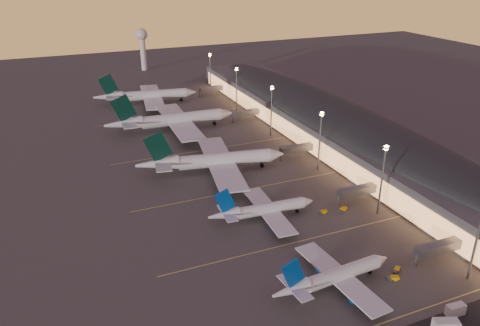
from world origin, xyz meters
name	(u,v)px	position (x,y,z in m)	size (l,w,h in m)	color
ground	(288,234)	(0.00, 0.00, 0.00)	(700.00, 700.00, 0.00)	#484542
airliner_narrow_south	(333,277)	(-1.55, -28.37, 3.54)	(38.39, 34.36, 13.71)	silver
airliner_narrow_north	(262,210)	(-3.44, 12.46, 3.57)	(38.70, 34.63, 13.83)	silver
airliner_wide_near	(212,161)	(-6.20, 55.55, 5.18)	(62.74, 57.86, 20.12)	silver
airliner_wide_mid	(171,120)	(-8.06, 112.83, 5.59)	(67.84, 61.73, 21.73)	silver
airliner_wide_far	(146,96)	(-9.38, 166.21, 5.13)	(62.23, 57.26, 19.93)	silver
terminal_building	(329,120)	(61.84, 72.47, 8.78)	(56.35, 255.00, 17.46)	#45454A
light_masts	(291,114)	(36.00, 65.00, 17.55)	(2.20, 217.20, 25.90)	slate
radar_tower	(142,42)	(10.00, 260.00, 21.87)	(9.00, 9.00, 32.50)	silver
lane_markings	(240,184)	(0.00, 40.00, 0.01)	(90.00, 180.36, 0.00)	#D8C659
baggage_tug_a	(393,278)	(16.21, -32.24, 0.48)	(3.80, 2.71, 1.06)	#E1AC04
baggage_tug_b	(397,270)	(19.63, -29.56, 0.43)	(3.34, 2.78, 0.95)	#E1AC04
baggage_tug_c	(323,212)	(18.10, 7.57, 0.44)	(3.27, 1.54, 0.96)	#E1AC04
catering_truck_b	(456,310)	(21.42, -49.70, 1.42)	(5.55, 2.53, 3.03)	silver
baggage_tug_d	(343,210)	(25.39, 6.05, 0.53)	(4.15, 2.80, 1.15)	#E1AC04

